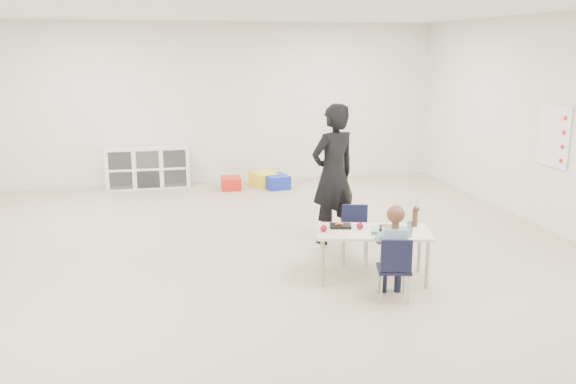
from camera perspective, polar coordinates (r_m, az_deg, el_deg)
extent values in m
plane|color=#B6A88C|center=(6.79, -2.73, -6.98)|extent=(9.00, 9.00, 0.00)
plane|color=white|center=(6.39, -3.02, 17.30)|extent=(9.00, 9.00, 0.00)
cube|color=white|center=(10.88, -6.87, 8.21)|extent=(8.00, 0.02, 2.80)
cube|color=white|center=(2.28, 16.80, -12.13)|extent=(8.00, 0.02, 2.80)
cube|color=#F3E5C2|center=(6.33, 8.00, -3.71)|extent=(1.27, 0.86, 0.03)
cube|color=black|center=(6.37, 9.21, -3.34)|extent=(0.25, 0.21, 0.03)
cube|color=black|center=(6.39, 4.93, -3.18)|extent=(0.25, 0.21, 0.03)
cube|color=white|center=(6.17, 8.15, -3.53)|extent=(0.09, 0.09, 0.10)
ellipsoid|color=#B47E49|center=(6.24, 10.45, -3.57)|extent=(0.09, 0.09, 0.07)
sphere|color=maroon|center=(6.33, 6.74, -3.17)|extent=(0.07, 0.07, 0.07)
sphere|color=maroon|center=(6.22, 3.36, -3.41)|extent=(0.07, 0.07, 0.07)
cube|color=white|center=(10.75, -12.97, 2.25)|extent=(1.40, 0.40, 0.70)
cube|color=white|center=(8.60, 23.65, 4.83)|extent=(0.02, 0.60, 0.80)
imported|color=black|center=(7.42, 4.26, 1.66)|extent=(0.74, 0.62, 1.72)
cube|color=red|center=(10.45, -5.35, 0.82)|extent=(0.35, 0.43, 0.20)
cube|color=yellow|center=(10.66, -2.30, 1.22)|extent=(0.49, 0.56, 0.24)
cube|color=#1629A6|center=(10.47, -1.15, 0.99)|extent=(0.46, 0.54, 0.23)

